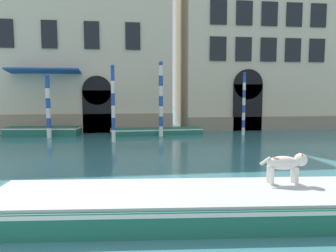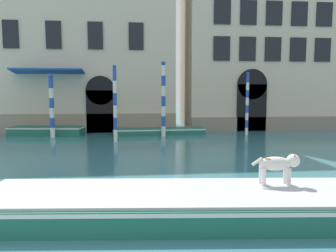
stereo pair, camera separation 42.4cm
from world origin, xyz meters
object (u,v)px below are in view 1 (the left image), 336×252
(boat_foreground, at_px, (186,203))
(boat_moored_far, at_px, (156,131))
(dog_on_deck, at_px, (286,163))
(mooring_pole_0, at_px, (113,103))
(mooring_pole_1, at_px, (161,99))
(mooring_pole_3, at_px, (244,104))
(mooring_pole_2, at_px, (48,106))
(boat_moored_near_palazzo, at_px, (43,131))

(boat_foreground, bearing_deg, boat_moored_far, 92.11)
(dog_on_deck, height_order, mooring_pole_0, mooring_pole_0)
(boat_moored_far, relative_size, mooring_pole_1, 1.29)
(boat_moored_far, height_order, mooring_pole_3, mooring_pole_3)
(mooring_pole_2, height_order, mooring_pole_3, mooring_pole_3)
(mooring_pole_0, bearing_deg, mooring_pole_1, 35.19)
(dog_on_deck, bearing_deg, mooring_pole_2, 128.48)
(boat_foreground, xyz_separation_m, dog_on_deck, (2.42, 0.25, 0.75))
(boat_foreground, relative_size, mooring_pole_1, 1.93)
(boat_moored_near_palazzo, bearing_deg, mooring_pole_2, -53.57)
(dog_on_deck, relative_size, mooring_pole_0, 0.27)
(boat_moored_far, xyz_separation_m, mooring_pole_3, (5.48, -0.91, 1.78))
(dog_on_deck, relative_size, mooring_pole_2, 0.29)
(mooring_pole_2, bearing_deg, mooring_pole_1, -1.20)
(mooring_pole_0, bearing_deg, boat_moored_far, 47.50)
(mooring_pole_0, xyz_separation_m, mooring_pole_1, (2.83, 1.99, 0.20))
(boat_moored_near_palazzo, relative_size, boat_moored_far, 0.79)
(boat_moored_near_palazzo, distance_m, mooring_pole_2, 2.06)
(boat_foreground, bearing_deg, mooring_pole_3, 69.66)
(dog_on_deck, relative_size, mooring_pole_3, 0.28)
(dog_on_deck, height_order, boat_moored_near_palazzo, dog_on_deck)
(mooring_pole_0, relative_size, mooring_pole_2, 1.10)
(dog_on_deck, height_order, mooring_pole_1, mooring_pole_1)
(mooring_pole_1, distance_m, mooring_pole_2, 6.70)
(boat_foreground, height_order, mooring_pole_2, mooring_pole_2)
(boat_moored_far, height_order, mooring_pole_1, mooring_pole_1)
(boat_moored_near_palazzo, height_order, boat_moored_far, boat_moored_near_palazzo)
(boat_moored_near_palazzo, height_order, mooring_pole_3, mooring_pole_3)
(boat_foreground, height_order, boat_moored_far, boat_foreground)
(mooring_pole_0, bearing_deg, boat_foreground, -80.13)
(boat_foreground, distance_m, mooring_pole_0, 11.43)
(dog_on_deck, xyz_separation_m, mooring_pole_2, (-8.22, 13.01, 0.86))
(mooring_pole_3, bearing_deg, dog_on_deck, -106.29)
(mooring_pole_0, distance_m, mooring_pole_3, 8.34)
(mooring_pole_0, height_order, mooring_pole_1, mooring_pole_1)
(mooring_pole_2, bearing_deg, mooring_pole_0, -28.89)
(boat_foreground, xyz_separation_m, mooring_pole_0, (-1.93, 11.12, 1.80))
(mooring_pole_3, bearing_deg, mooring_pole_1, 179.56)
(mooring_pole_1, bearing_deg, boat_moored_near_palazzo, 170.51)
(dog_on_deck, bearing_deg, boat_foreground, -168.03)
(mooring_pole_2, bearing_deg, boat_foreground, -66.37)
(boat_foreground, relative_size, mooring_pole_2, 2.32)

